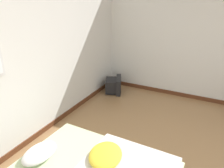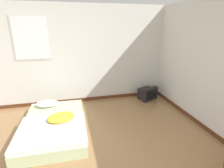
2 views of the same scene
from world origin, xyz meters
name	(u,v)px [view 2 (image 2 of 2)]	position (x,y,z in m)	size (l,w,h in m)	color
wall_back	(62,57)	(-0.01, 2.89, 1.29)	(8.05, 0.08, 2.60)	silver
mattress_bed	(54,125)	(-0.23, 1.48, 0.14)	(1.26, 1.96, 0.36)	beige
crt_tv	(147,93)	(2.32, 2.53, 0.18)	(0.59, 0.53, 0.38)	black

